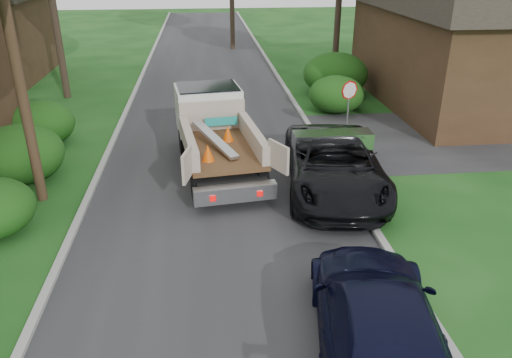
{
  "coord_description": "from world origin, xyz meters",
  "views": [
    {
      "loc": [
        -0.39,
        -9.39,
        7.02
      ],
      "look_at": [
        0.95,
        3.17,
        1.2
      ],
      "focal_mm": 35.0,
      "sensor_mm": 36.0,
      "label": 1
    }
  ],
  "objects_px": {
    "navy_suv": "(378,323)",
    "house_right": "(480,38)",
    "stop_sign": "(349,98)",
    "flatbed_truck": "(213,125)",
    "utility_pole": "(9,26)",
    "black_pickup": "(334,164)"
  },
  "relations": [
    {
      "from": "utility_pole",
      "to": "flatbed_truck",
      "type": "bearing_deg",
      "value": 26.01
    },
    {
      "from": "stop_sign",
      "to": "black_pickup",
      "type": "height_order",
      "value": "stop_sign"
    },
    {
      "from": "utility_pole",
      "to": "black_pickup",
      "type": "distance_m",
      "value": 10.05
    },
    {
      "from": "utility_pole",
      "to": "black_pickup",
      "type": "bearing_deg",
      "value": -1.72
    },
    {
      "from": "flatbed_truck",
      "to": "utility_pole",
      "type": "bearing_deg",
      "value": -161.02
    },
    {
      "from": "stop_sign",
      "to": "flatbed_truck",
      "type": "distance_m",
      "value": 5.5
    },
    {
      "from": "black_pickup",
      "to": "stop_sign",
      "type": "bearing_deg",
      "value": 76.72
    },
    {
      "from": "navy_suv",
      "to": "house_right",
      "type": "bearing_deg",
      "value": -112.81
    },
    {
      "from": "utility_pole",
      "to": "black_pickup",
      "type": "height_order",
      "value": "utility_pole"
    },
    {
      "from": "house_right",
      "to": "utility_pole",
      "type": "bearing_deg",
      "value": -153.99
    },
    {
      "from": "flatbed_truck",
      "to": "stop_sign",
      "type": "bearing_deg",
      "value": 7.71
    },
    {
      "from": "house_right",
      "to": "navy_suv",
      "type": "relative_size",
      "value": 2.3
    },
    {
      "from": "black_pickup",
      "to": "navy_suv",
      "type": "bearing_deg",
      "value": -90.73
    },
    {
      "from": "house_right",
      "to": "flatbed_truck",
      "type": "xyz_separation_m",
      "value": [
        -13.11,
        -6.4,
        -1.82
      ]
    },
    {
      "from": "utility_pole",
      "to": "navy_suv",
      "type": "relative_size",
      "value": 1.78
    },
    {
      "from": "house_right",
      "to": "flatbed_truck",
      "type": "distance_m",
      "value": 14.7
    },
    {
      "from": "utility_pole",
      "to": "stop_sign",
      "type": "bearing_deg",
      "value": 20.62
    },
    {
      "from": "stop_sign",
      "to": "utility_pole",
      "type": "bearing_deg",
      "value": -159.38
    },
    {
      "from": "flatbed_truck",
      "to": "black_pickup",
      "type": "bearing_deg",
      "value": -45.03
    },
    {
      "from": "house_right",
      "to": "flatbed_truck",
      "type": "bearing_deg",
      "value": -153.99
    },
    {
      "from": "stop_sign",
      "to": "house_right",
      "type": "xyz_separation_m",
      "value": [
        7.8,
        5.0,
        1.38
      ]
    },
    {
      "from": "black_pickup",
      "to": "navy_suv",
      "type": "height_order",
      "value": "black_pickup"
    }
  ]
}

